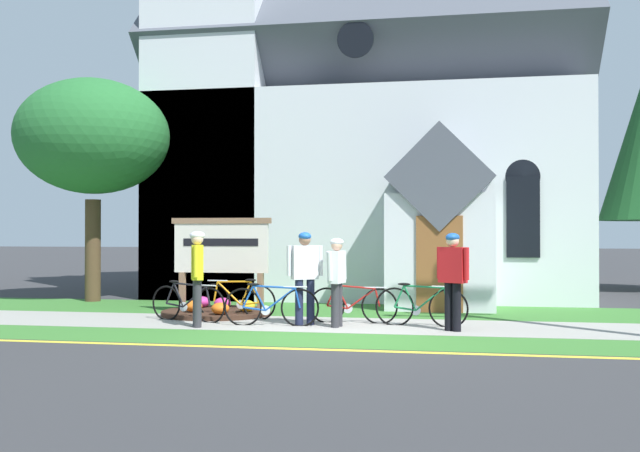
% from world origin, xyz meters
% --- Properties ---
extents(ground, '(140.00, 140.00, 0.00)m').
position_xyz_m(ground, '(0.00, 4.00, 0.00)').
color(ground, '#333335').
extents(sidewalk_slab, '(32.00, 2.22, 0.01)m').
position_xyz_m(sidewalk_slab, '(-0.31, 1.81, 0.01)').
color(sidewalk_slab, '#99968E').
rests_on(sidewalk_slab, ground).
extents(grass_verge, '(32.00, 1.58, 0.01)m').
position_xyz_m(grass_verge, '(-0.31, -0.10, 0.00)').
color(grass_verge, '#38722D').
rests_on(grass_verge, ground).
extents(church_lawn, '(24.00, 2.92, 0.01)m').
position_xyz_m(church_lawn, '(-0.31, 4.38, 0.00)').
color(church_lawn, '#38722D').
rests_on(church_lawn, ground).
extents(curb_paint_stripe, '(28.00, 0.16, 0.01)m').
position_xyz_m(curb_paint_stripe, '(-0.31, -1.04, 0.00)').
color(curb_paint_stripe, yellow).
rests_on(curb_paint_stripe, ground).
extents(church_building, '(11.77, 12.51, 14.44)m').
position_xyz_m(church_building, '(-0.67, 10.77, 5.08)').
color(church_building, silver).
rests_on(church_building, ground).
extents(church_sign, '(2.19, 0.14, 2.05)m').
position_xyz_m(church_sign, '(-2.88, 3.24, 1.38)').
color(church_sign, '#7F6047').
rests_on(church_sign, ground).
extents(flower_bed, '(2.28, 2.28, 0.34)m').
position_xyz_m(flower_bed, '(-2.87, 2.92, 0.09)').
color(flower_bed, '#382319').
rests_on(flower_bed, ground).
extents(bicycle_green, '(1.71, 0.22, 0.82)m').
position_xyz_m(bicycle_green, '(1.40, 1.85, 0.38)').
color(bicycle_green, black).
rests_on(bicycle_green, ground).
extents(bicycle_red, '(1.69, 0.56, 0.81)m').
position_xyz_m(bicycle_red, '(-3.10, 1.82, 0.36)').
color(bicycle_red, black).
rests_on(bicycle_red, ground).
extents(bicycle_white, '(1.79, 0.15, 0.81)m').
position_xyz_m(bicycle_white, '(-1.34, 1.44, 0.37)').
color(bicycle_white, black).
rests_on(bicycle_white, ground).
extents(bicycle_black, '(1.69, 0.24, 0.83)m').
position_xyz_m(bicycle_black, '(-2.28, 2.41, 0.37)').
color(bicycle_black, black).
rests_on(bicycle_black, ground).
extents(bicycle_silver, '(1.71, 0.08, 0.79)m').
position_xyz_m(bicycle_silver, '(0.11, 2.10, 0.36)').
color(bicycle_silver, black).
rests_on(bicycle_silver, ground).
extents(cyclist_in_red_jersey, '(0.64, 0.41, 1.74)m').
position_xyz_m(cyclist_in_red_jersey, '(-0.73, 1.62, 1.03)').
color(cyclist_in_red_jersey, '#191E38').
rests_on(cyclist_in_red_jersey, ground).
extents(cyclist_in_blue_jersey, '(0.30, 0.71, 1.63)m').
position_xyz_m(cyclist_in_blue_jersey, '(-0.10, 1.46, 0.95)').
color(cyclist_in_blue_jersey, '#2D2D33').
rests_on(cyclist_in_blue_jersey, ground).
extents(cyclist_in_yellow_jersey, '(0.55, 0.47, 1.72)m').
position_xyz_m(cyclist_in_yellow_jersey, '(1.98, 1.27, 1.02)').
color(cyclist_in_yellow_jersey, black).
rests_on(cyclist_in_yellow_jersey, ground).
extents(cyclist_in_green_jersey, '(0.37, 0.71, 1.76)m').
position_xyz_m(cyclist_in_green_jersey, '(-2.62, 1.05, 1.04)').
color(cyclist_in_green_jersey, '#2D2D33').
rests_on(cyclist_in_green_jersey, ground).
extents(yard_deciduous_tree, '(3.84, 3.84, 5.62)m').
position_xyz_m(yard_deciduous_tree, '(-6.94, 5.34, 4.15)').
color(yard_deciduous_tree, '#4C3823').
rests_on(yard_deciduous_tree, ground).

